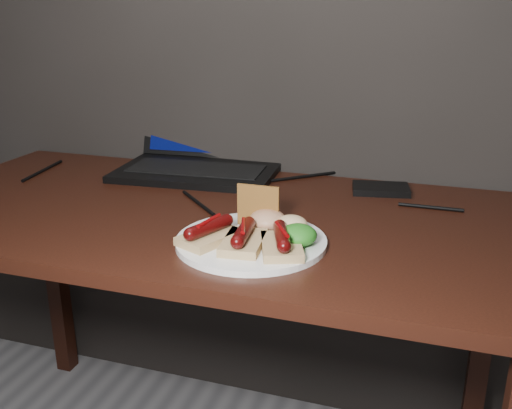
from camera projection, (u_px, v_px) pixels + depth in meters
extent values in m
cube|color=#32150C|center=(200.00, 216.00, 1.27)|extent=(1.40, 0.70, 0.03)
cube|color=#32150C|center=(56.00, 272.00, 1.85)|extent=(0.05, 0.05, 0.72)
cube|color=#32150C|center=(482.00, 340.00, 1.47)|extent=(0.05, 0.05, 0.72)
cube|color=black|center=(197.00, 172.00, 1.52)|extent=(0.43, 0.28, 0.02)
cube|color=black|center=(196.00, 168.00, 1.51)|extent=(0.36, 0.17, 0.00)
cube|color=black|center=(215.00, 116.00, 1.63)|extent=(0.42, 0.12, 0.23)
cube|color=#0B0747|center=(215.00, 116.00, 1.63)|extent=(0.38, 0.10, 0.20)
cube|color=black|center=(381.00, 189.00, 1.38)|extent=(0.15, 0.11, 0.02)
cylinder|color=black|center=(198.00, 203.00, 1.30)|extent=(0.13, 0.13, 0.01)
cylinder|color=black|center=(299.00, 177.00, 1.49)|extent=(0.17, 0.15, 0.01)
cylinder|color=black|center=(431.00, 207.00, 1.27)|extent=(0.14, 0.01, 0.01)
cylinder|color=black|center=(43.00, 171.00, 1.55)|extent=(0.04, 0.20, 0.01)
cylinder|color=white|center=(251.00, 241.00, 1.08)|extent=(0.34, 0.34, 0.01)
cube|color=#D6BB7E|center=(209.00, 237.00, 1.06)|extent=(0.11, 0.13, 0.02)
cylinder|color=#4F0507|center=(209.00, 227.00, 1.05)|extent=(0.06, 0.10, 0.02)
sphere|color=#4F0507|center=(190.00, 234.00, 1.02)|extent=(0.02, 0.02, 0.02)
sphere|color=#4F0507|center=(227.00, 220.00, 1.09)|extent=(0.02, 0.02, 0.02)
cylinder|color=#610406|center=(209.00, 221.00, 1.05)|extent=(0.02, 0.07, 0.01)
cube|color=#D6BB7E|center=(243.00, 243.00, 1.04)|extent=(0.08, 0.12, 0.02)
cylinder|color=#4F0507|center=(243.00, 232.00, 1.03)|extent=(0.04, 0.10, 0.02)
sphere|color=#4F0507|center=(237.00, 242.00, 0.98)|extent=(0.03, 0.02, 0.02)
sphere|color=#4F0507|center=(249.00, 223.00, 1.07)|extent=(0.03, 0.02, 0.02)
cylinder|color=#610406|center=(243.00, 226.00, 1.02)|extent=(0.03, 0.07, 0.01)
cube|color=#D6BB7E|center=(282.00, 246.00, 1.02)|extent=(0.11, 0.13, 0.02)
cylinder|color=#4F0507|center=(282.00, 236.00, 1.01)|extent=(0.06, 0.10, 0.02)
sphere|color=#4F0507|center=(284.00, 246.00, 0.97)|extent=(0.03, 0.02, 0.02)
sphere|color=#4F0507|center=(280.00, 226.00, 1.06)|extent=(0.03, 0.02, 0.02)
cylinder|color=#610406|center=(282.00, 229.00, 1.01)|extent=(0.04, 0.06, 0.01)
cube|color=#AF6C30|center=(258.00, 206.00, 1.12)|extent=(0.09, 0.01, 0.08)
ellipsoid|color=#195C12|center=(298.00, 235.00, 1.04)|extent=(0.07, 0.07, 0.04)
ellipsoid|color=maroon|center=(268.00, 220.00, 1.11)|extent=(0.07, 0.07, 0.04)
ellipsoid|color=beige|center=(291.00, 225.00, 1.09)|extent=(0.06, 0.06, 0.04)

